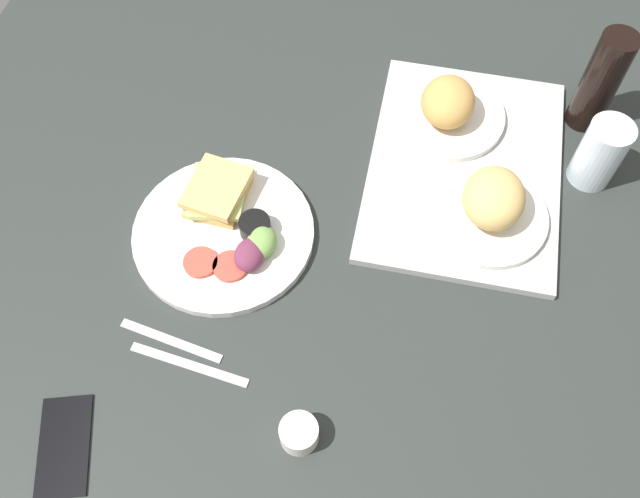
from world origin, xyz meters
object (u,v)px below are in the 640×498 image
(serving_tray, at_px, (464,168))
(soda_bottle, at_px, (600,81))
(drinking_glass, at_px, (600,153))
(cell_phone, at_px, (64,446))
(bread_plate_far, at_px, (491,205))
(knife, at_px, (189,364))
(espresso_cup, at_px, (299,433))
(plate_with_salad, at_px, (227,228))
(bread_plate_near, at_px, (447,108))
(fork, at_px, (171,340))

(serving_tray, bearing_deg, soda_bottle, 131.24)
(drinking_glass, distance_m, cell_phone, 0.96)
(bread_plate_far, xyz_separation_m, knife, (0.36, -0.40, -0.05))
(cell_phone, bearing_deg, drinking_glass, 114.05)
(drinking_glass, relative_size, cell_phone, 0.89)
(bread_plate_far, distance_m, espresso_cup, 0.48)
(serving_tray, height_order, plate_with_salad, plate_with_salad)
(bread_plate_near, bearing_deg, plate_with_salad, -44.54)
(serving_tray, relative_size, bread_plate_far, 2.25)
(serving_tray, bearing_deg, cell_phone, -37.83)
(bread_plate_near, height_order, espresso_cup, bread_plate_near)
(cell_phone, bearing_deg, bread_plate_far, 114.90)
(drinking_glass, height_order, cell_phone, drinking_glass)
(plate_with_salad, relative_size, drinking_glass, 2.34)
(bread_plate_near, bearing_deg, soda_bottle, 107.23)
(serving_tray, bearing_deg, bread_plate_far, 27.23)
(espresso_cup, distance_m, cell_phone, 0.33)
(drinking_glass, distance_m, soda_bottle, 0.13)
(fork, bearing_deg, bread_plate_far, 44.17)
(bread_plate_far, bearing_deg, fork, -52.82)
(espresso_cup, bearing_deg, drinking_glass, 146.67)
(bread_plate_far, xyz_separation_m, soda_bottle, (-0.27, 0.15, 0.05))
(serving_tray, relative_size, cell_phone, 3.13)
(bread_plate_far, height_order, fork, bread_plate_far)
(drinking_glass, xyz_separation_m, knife, (0.50, -0.56, -0.06))
(fork, height_order, cell_phone, cell_phone)
(serving_tray, xyz_separation_m, drinking_glass, (-0.04, 0.21, 0.06))
(bread_plate_near, xyz_separation_m, espresso_cup, (0.62, -0.11, -0.03))
(drinking_glass, height_order, knife, drinking_glass)
(bread_plate_far, relative_size, fork, 1.17)
(serving_tray, relative_size, soda_bottle, 2.27)
(serving_tray, distance_m, cell_phone, 0.78)
(serving_tray, bearing_deg, knife, -37.19)
(plate_with_salad, bearing_deg, cell_phone, -16.28)
(serving_tray, distance_m, espresso_cup, 0.55)
(cell_phone, bearing_deg, espresso_cup, 86.82)
(serving_tray, xyz_separation_m, soda_bottle, (-0.17, 0.20, 0.09))
(espresso_cup, bearing_deg, knife, -108.66)
(bread_plate_near, distance_m, cell_phone, 0.83)
(drinking_glass, bearing_deg, serving_tray, -78.47)
(serving_tray, xyz_separation_m, fork, (0.43, -0.39, -0.01))
(soda_bottle, relative_size, cell_phone, 1.38)
(knife, bearing_deg, bread_plate_near, 65.96)
(drinking_glass, relative_size, soda_bottle, 0.65)
(fork, distance_m, cell_phone, 0.21)
(knife, bearing_deg, espresso_cup, -14.49)
(drinking_glass, bearing_deg, soda_bottle, -172.02)
(plate_with_salad, distance_m, soda_bottle, 0.69)
(serving_tray, distance_m, bread_plate_far, 0.12)
(bread_plate_near, height_order, soda_bottle, soda_bottle)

